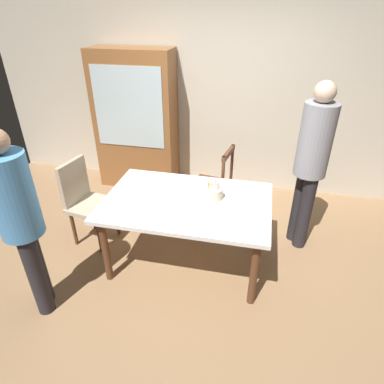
{
  "coord_description": "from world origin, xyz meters",
  "views": [
    {
      "loc": [
        0.62,
        -2.57,
        2.37
      ],
      "look_at": [
        0.05,
        0.0,
        0.84
      ],
      "focal_mm": 30.42,
      "sensor_mm": 36.0,
      "label": 1
    }
  ],
  "objects_px": {
    "chair_upholstered": "(85,198)",
    "person_celebrant": "(20,218)",
    "plate_near_celebrant": "(135,208)",
    "chair_spindle_back": "(213,186)",
    "person_guest": "(312,160)",
    "dining_table": "(187,208)",
    "china_cabinet": "(136,121)",
    "birthday_cake": "(213,194)",
    "plate_far_side": "(185,187)"
  },
  "relations": [
    {
      "from": "chair_spindle_back",
      "to": "person_guest",
      "type": "distance_m",
      "value": 1.2
    },
    {
      "from": "person_celebrant",
      "to": "chair_spindle_back",
      "type": "bearing_deg",
      "value": 53.72
    },
    {
      "from": "birthday_cake",
      "to": "person_guest",
      "type": "height_order",
      "value": "person_guest"
    },
    {
      "from": "plate_far_side",
      "to": "person_celebrant",
      "type": "relative_size",
      "value": 0.13
    },
    {
      "from": "chair_upholstered",
      "to": "china_cabinet",
      "type": "distance_m",
      "value": 1.48
    },
    {
      "from": "chair_spindle_back",
      "to": "china_cabinet",
      "type": "xyz_separation_m",
      "value": [
        -1.22,
        0.72,
        0.49
      ]
    },
    {
      "from": "chair_spindle_back",
      "to": "person_guest",
      "type": "xyz_separation_m",
      "value": [
        1.02,
        -0.26,
        0.57
      ]
    },
    {
      "from": "dining_table",
      "to": "person_celebrant",
      "type": "relative_size",
      "value": 0.95
    },
    {
      "from": "plate_far_side",
      "to": "person_guest",
      "type": "xyz_separation_m",
      "value": [
        1.22,
        0.34,
        0.28
      ]
    },
    {
      "from": "dining_table",
      "to": "plate_far_side",
      "type": "xyz_separation_m",
      "value": [
        -0.08,
        0.24,
        0.09
      ]
    },
    {
      "from": "dining_table",
      "to": "china_cabinet",
      "type": "bearing_deg",
      "value": 125.07
    },
    {
      "from": "chair_upholstered",
      "to": "person_celebrant",
      "type": "bearing_deg",
      "value": -86.21
    },
    {
      "from": "plate_near_celebrant",
      "to": "chair_spindle_back",
      "type": "xyz_separation_m",
      "value": [
        0.56,
        1.08,
        -0.29
      ]
    },
    {
      "from": "dining_table",
      "to": "chair_spindle_back",
      "type": "relative_size",
      "value": 1.67
    },
    {
      "from": "birthday_cake",
      "to": "person_celebrant",
      "type": "distance_m",
      "value": 1.65
    },
    {
      "from": "person_celebrant",
      "to": "china_cabinet",
      "type": "xyz_separation_m",
      "value": [
        0.02,
        2.41,
        0.0
      ]
    },
    {
      "from": "birthday_cake",
      "to": "plate_far_side",
      "type": "height_order",
      "value": "birthday_cake"
    },
    {
      "from": "chair_upholstered",
      "to": "china_cabinet",
      "type": "relative_size",
      "value": 0.5
    },
    {
      "from": "dining_table",
      "to": "china_cabinet",
      "type": "distance_m",
      "value": 1.93
    },
    {
      "from": "dining_table",
      "to": "china_cabinet",
      "type": "height_order",
      "value": "china_cabinet"
    },
    {
      "from": "plate_near_celebrant",
      "to": "china_cabinet",
      "type": "bearing_deg",
      "value": 110.12
    },
    {
      "from": "plate_near_celebrant",
      "to": "chair_spindle_back",
      "type": "height_order",
      "value": "chair_spindle_back"
    },
    {
      "from": "person_celebrant",
      "to": "plate_far_side",
      "type": "bearing_deg",
      "value": 46.33
    },
    {
      "from": "dining_table",
      "to": "chair_spindle_back",
      "type": "xyz_separation_m",
      "value": [
        0.12,
        0.84,
        -0.2
      ]
    },
    {
      "from": "dining_table",
      "to": "chair_spindle_back",
      "type": "distance_m",
      "value": 0.87
    },
    {
      "from": "plate_near_celebrant",
      "to": "person_guest",
      "type": "xyz_separation_m",
      "value": [
        1.58,
        0.81,
        0.28
      ]
    },
    {
      "from": "dining_table",
      "to": "china_cabinet",
      "type": "relative_size",
      "value": 0.84
    },
    {
      "from": "birthday_cake",
      "to": "plate_far_side",
      "type": "distance_m",
      "value": 0.36
    },
    {
      "from": "birthday_cake",
      "to": "plate_far_side",
      "type": "relative_size",
      "value": 1.27
    },
    {
      "from": "chair_upholstered",
      "to": "china_cabinet",
      "type": "xyz_separation_m",
      "value": [
        0.09,
        1.42,
        0.42
      ]
    },
    {
      "from": "chair_spindle_back",
      "to": "china_cabinet",
      "type": "relative_size",
      "value": 0.5
    },
    {
      "from": "chair_upholstered",
      "to": "china_cabinet",
      "type": "height_order",
      "value": "china_cabinet"
    },
    {
      "from": "dining_table",
      "to": "plate_far_side",
      "type": "bearing_deg",
      "value": 108.6
    },
    {
      "from": "plate_near_celebrant",
      "to": "person_guest",
      "type": "relative_size",
      "value": 0.12
    },
    {
      "from": "plate_far_side",
      "to": "chair_upholstered",
      "type": "xyz_separation_m",
      "value": [
        -1.1,
        -0.09,
        -0.22
      ]
    },
    {
      "from": "chair_spindle_back",
      "to": "chair_upholstered",
      "type": "bearing_deg",
      "value": -151.88
    },
    {
      "from": "dining_table",
      "to": "chair_spindle_back",
      "type": "height_order",
      "value": "chair_spindle_back"
    },
    {
      "from": "china_cabinet",
      "to": "chair_upholstered",
      "type": "bearing_deg",
      "value": -93.57
    },
    {
      "from": "plate_near_celebrant",
      "to": "chair_upholstered",
      "type": "xyz_separation_m",
      "value": [
        -0.75,
        0.38,
        -0.22
      ]
    },
    {
      "from": "chair_spindle_back",
      "to": "chair_upholstered",
      "type": "distance_m",
      "value": 1.48
    },
    {
      "from": "birthday_cake",
      "to": "dining_table",
      "type": "bearing_deg",
      "value": -160.67
    },
    {
      "from": "birthday_cake",
      "to": "person_celebrant",
      "type": "height_order",
      "value": "person_celebrant"
    },
    {
      "from": "plate_near_celebrant",
      "to": "dining_table",
      "type": "bearing_deg",
      "value": 28.38
    },
    {
      "from": "china_cabinet",
      "to": "birthday_cake",
      "type": "bearing_deg",
      "value": -47.9
    },
    {
      "from": "chair_upholstered",
      "to": "plate_near_celebrant",
      "type": "bearing_deg",
      "value": -26.84
    },
    {
      "from": "plate_near_celebrant",
      "to": "chair_spindle_back",
      "type": "relative_size",
      "value": 0.23
    },
    {
      "from": "plate_near_celebrant",
      "to": "plate_far_side",
      "type": "height_order",
      "value": "same"
    },
    {
      "from": "chair_upholstered",
      "to": "person_celebrant",
      "type": "height_order",
      "value": "person_celebrant"
    },
    {
      "from": "plate_far_side",
      "to": "chair_spindle_back",
      "type": "relative_size",
      "value": 0.23
    },
    {
      "from": "chair_spindle_back",
      "to": "chair_upholstered",
      "type": "relative_size",
      "value": 1.0
    }
  ]
}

